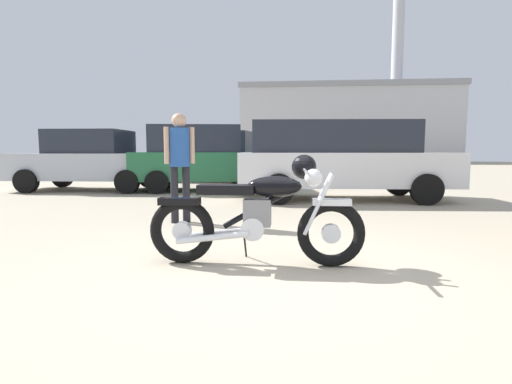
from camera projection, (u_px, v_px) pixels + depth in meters
The scene contains 8 objects.
ground_plane at pixel (276, 276), 3.47m from camera, with size 80.00×80.00×0.00m, color tan.
vintage_motorcycle at pixel (261, 214), 3.80m from camera, with size 2.08×0.74×1.07m.
bystander at pixel (180, 156), 5.97m from camera, with size 0.42×0.30×1.66m.
dark_sedan_left at pixel (91, 160), 11.00m from camera, with size 4.27×2.06×1.67m.
silver_sedan_mid at pixel (203, 157), 10.89m from camera, with size 4.11×2.29×1.78m.
white_estate_far at pixel (214, 156), 14.15m from camera, with size 4.06×2.16×1.78m.
pale_sedan_back at pixel (340, 158), 8.86m from camera, with size 4.81×2.22×1.74m.
industrial_building at pixel (344, 125), 39.84m from camera, with size 20.37×9.58×16.66m.
Camera 1 is at (0.18, -3.37, 1.10)m, focal length 27.69 mm.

